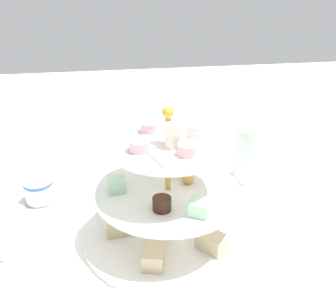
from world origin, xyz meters
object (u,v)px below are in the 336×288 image
teacup_with_saucer (39,192)px  water_glass_short_left (10,233)px  tiered_serving_stand (168,201)px  water_glass_tall_right (248,154)px  butter_knife_right (120,160)px

teacup_with_saucer → water_glass_short_left: bearing=-10.4°
water_glass_short_left → teacup_with_saucer: size_ratio=0.84×
tiered_serving_stand → water_glass_tall_right: tiered_serving_stand is taller
butter_knife_right → tiered_serving_stand: bearing=95.8°
tiered_serving_stand → water_glass_tall_right: size_ratio=2.40×
water_glass_short_left → tiered_serving_stand: bearing=90.0°
butter_knife_right → water_glass_short_left: bearing=50.3°
tiered_serving_stand → butter_knife_right: tiered_serving_stand is taller
tiered_serving_stand → butter_knife_right: bearing=-166.8°
tiered_serving_stand → water_glass_short_left: bearing=-90.0°
water_glass_tall_right → water_glass_short_left: bearing=-69.9°
water_glass_tall_right → teacup_with_saucer: water_glass_tall_right is taller
water_glass_short_left → teacup_with_saucer: (-0.15, 0.03, -0.01)m
tiered_serving_stand → teacup_with_saucer: (-0.15, -0.25, -0.05)m
water_glass_tall_right → butter_knife_right: (-0.14, -0.28, -0.06)m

